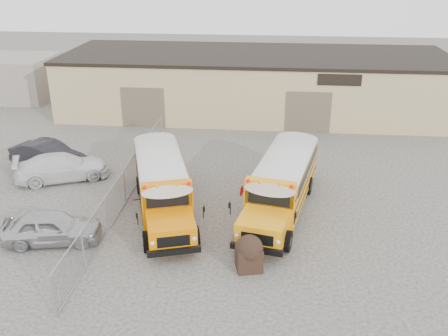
# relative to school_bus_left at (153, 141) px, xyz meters

# --- Properties ---
(ground) EXTENTS (120.00, 120.00, 0.00)m
(ground) POSITION_rel_school_bus_left_xyz_m (5.61, -7.99, -1.58)
(ground) COLOR #3A3835
(ground) RESTS_ON ground
(warehouse) EXTENTS (30.20, 10.20, 4.67)m
(warehouse) POSITION_rel_school_bus_left_xyz_m (5.61, 12.00, 0.79)
(warehouse) COLOR tan
(warehouse) RESTS_ON ground
(chainlink_fence) EXTENTS (0.07, 18.07, 1.81)m
(chainlink_fence) POSITION_rel_school_bus_left_xyz_m (-0.39, -4.99, -0.68)
(chainlink_fence) COLOR #979A9F
(chainlink_fence) RESTS_ON ground
(distant_building_left) EXTENTS (8.00, 6.00, 3.60)m
(distant_building_left) POSITION_rel_school_bus_left_xyz_m (-16.39, 14.01, 0.22)
(distant_building_left) COLOR gray
(distant_building_left) RESTS_ON ground
(school_bus_left) EXTENTS (4.94, 9.59, 2.73)m
(school_bus_left) POSITION_rel_school_bus_left_xyz_m (0.00, 0.00, 0.00)
(school_bus_left) COLOR orange
(school_bus_left) RESTS_ON ground
(school_bus_right) EXTENTS (4.20, 9.71, 2.76)m
(school_bus_right) POSITION_rel_school_bus_left_xyz_m (8.87, 0.86, 0.02)
(school_bus_right) COLOR orange
(school_bus_right) RESTS_ON ground
(tarp_bundle) EXTENTS (1.22, 1.15, 1.55)m
(tarp_bundle) POSITION_rel_school_bus_left_xyz_m (6.32, -10.30, -0.79)
(tarp_bundle) COLOR black
(tarp_bundle) RESTS_ON ground
(car_silver) EXTENTS (4.59, 2.50, 1.48)m
(car_silver) POSITION_rel_school_bus_left_xyz_m (-2.58, -9.08, -0.84)
(car_silver) COLOR #BABBBF
(car_silver) RESTS_ON ground
(car_white) EXTENTS (5.59, 4.01, 1.50)m
(car_white) POSITION_rel_school_bus_left_xyz_m (-4.78, -2.49, -0.83)
(car_white) COLOR silver
(car_white) RESTS_ON ground
(car_dark) EXTENTS (5.21, 3.37, 1.62)m
(car_dark) POSITION_rel_school_bus_left_xyz_m (-6.17, -1.10, -0.77)
(car_dark) COLOR black
(car_dark) RESTS_ON ground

